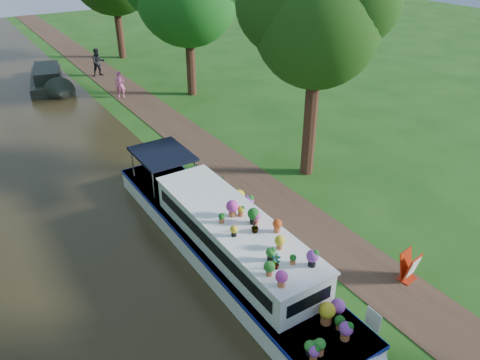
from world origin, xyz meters
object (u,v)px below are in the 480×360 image
(sandwich_board, at_px, (409,268))
(plant_boat, at_px, (235,247))
(pedestrian_pink, at_px, (120,85))
(second_boat, at_px, (48,79))
(pedestrian_dark, at_px, (98,62))

(sandwich_board, bearing_deg, plant_boat, 133.17)
(pedestrian_pink, bearing_deg, second_boat, 145.66)
(second_boat, height_order, pedestrian_dark, pedestrian_dark)
(pedestrian_dark, bearing_deg, plant_boat, -96.98)
(plant_boat, bearing_deg, sandwich_board, -38.44)
(plant_boat, distance_m, second_boat, 22.22)
(plant_boat, xyz_separation_m, pedestrian_pink, (2.75, 17.55, -0.03))
(second_boat, bearing_deg, pedestrian_dark, 21.21)
(second_boat, xyz_separation_m, pedestrian_pink, (3.25, -4.65, 0.30))
(plant_boat, distance_m, pedestrian_pink, 17.77)
(second_boat, relative_size, pedestrian_dark, 3.71)
(second_boat, distance_m, pedestrian_dark, 3.65)
(pedestrian_dark, bearing_deg, sandwich_board, -86.94)
(second_boat, height_order, sandwich_board, second_boat)
(plant_boat, height_order, second_boat, plant_boat)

